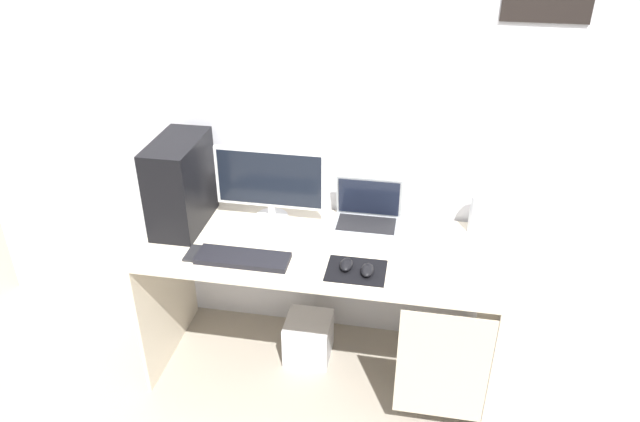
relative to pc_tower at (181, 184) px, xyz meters
The scene contains 13 objects.
ground_plane 1.21m from the pc_tower, ahead, with size 8.00×8.00×0.00m, color #9E9384.
wall_back 0.82m from the pc_tower, 23.36° to the left, with size 4.00×0.05×2.60m.
desk 0.80m from the pc_tower, ahead, with size 1.64×0.66×0.77m.
pc_tower is the anchor object (origin of this frame).
monitor 0.43m from the pc_tower, 16.52° to the left, with size 0.54×0.16×0.38m.
laptop 0.91m from the pc_tower, ahead, with size 0.32×0.24×0.24m.
speaker 1.43m from the pc_tower, ahead, with size 0.08×0.08×0.19m, color #B7BCC6.
keyboard 0.50m from the pc_tower, 35.22° to the right, with size 0.42×0.14×0.02m, color black.
mousepad 0.95m from the pc_tower, 16.07° to the right, with size 0.26×0.20×0.01m, color black.
mouse_left 0.90m from the pc_tower, 16.25° to the right, with size 0.06×0.10×0.03m, color black.
mouse_right 0.99m from the pc_tower, 16.10° to the right, with size 0.06×0.10×0.03m, color black.
cell_phone 0.36m from the pc_tower, 60.74° to the right, with size 0.07×0.13×0.01m, color #232326.
subwoofer 1.07m from the pc_tower, ahead, with size 0.24×0.24×0.24m, color silver.
Camera 1 is at (0.42, -2.32, 2.29)m, focal length 33.60 mm.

